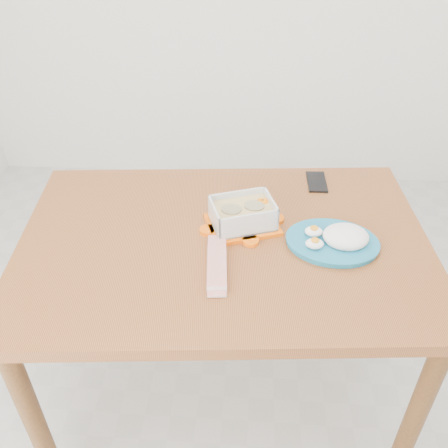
# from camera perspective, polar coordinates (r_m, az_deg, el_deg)

# --- Properties ---
(ground) EXTENTS (3.50, 3.50, 0.00)m
(ground) POSITION_cam_1_polar(r_m,az_deg,el_deg) (2.01, 5.73, -21.65)
(ground) COLOR #B7B7B2
(ground) RESTS_ON ground
(dining_table) EXTENTS (1.32, 0.94, 0.75)m
(dining_table) POSITION_cam_1_polar(r_m,az_deg,el_deg) (1.59, 0.00, -4.41)
(dining_table) COLOR #984B2B
(dining_table) RESTS_ON ground
(food_container) EXTENTS (0.26, 0.22, 0.09)m
(food_container) POSITION_cam_1_polar(r_m,az_deg,el_deg) (1.55, 2.15, 1.07)
(food_container) COLOR #FF6407
(food_container) RESTS_ON dining_table
(orange_fruit) EXTENTS (0.08, 0.08, 0.08)m
(orange_fruit) POSITION_cam_1_polar(r_m,az_deg,el_deg) (1.59, 4.37, 1.66)
(orange_fruit) COLOR orange
(orange_fruit) RESTS_ON dining_table
(rice_plate) EXTENTS (0.31, 0.31, 0.07)m
(rice_plate) POSITION_cam_1_polar(r_m,az_deg,el_deg) (1.53, 12.77, -1.64)
(rice_plate) COLOR #196B8E
(rice_plate) RESTS_ON dining_table
(candy_bar) EXTENTS (0.07, 0.22, 0.02)m
(candy_bar) POSITION_cam_1_polar(r_m,az_deg,el_deg) (1.43, -0.82, -4.37)
(candy_bar) COLOR #AF1309
(candy_bar) RESTS_ON dining_table
(smartphone) EXTENTS (0.07, 0.13, 0.01)m
(smartphone) POSITION_cam_1_polar(r_m,az_deg,el_deg) (1.82, 10.55, 4.76)
(smartphone) COLOR black
(smartphone) RESTS_ON dining_table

